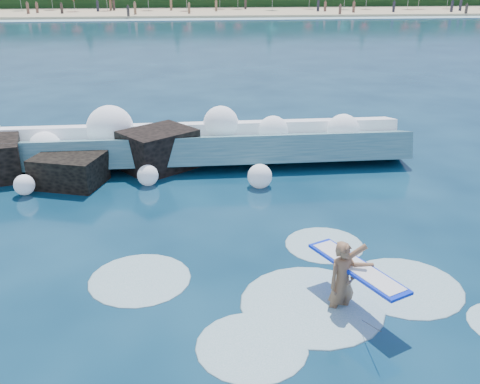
{
  "coord_description": "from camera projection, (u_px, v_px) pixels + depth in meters",
  "views": [
    {
      "loc": [
        0.27,
        -9.89,
        6.16
      ],
      "look_at": [
        1.5,
        2.0,
        1.2
      ],
      "focal_mm": 40.0,
      "sensor_mm": 36.0,
      "label": 1
    }
  ],
  "objects": [
    {
      "name": "surfer_with_board",
      "position": [
        346.0,
        280.0,
        10.32
      ],
      "size": [
        1.47,
        2.9,
        1.73
      ],
      "color": "#926444",
      "rests_on": "ground"
    },
    {
      "name": "surf_foam",
      "position": [
        307.0,
        294.0,
        10.99
      ],
      "size": [
        8.87,
        5.56,
        0.15
      ],
      "color": "silver",
      "rests_on": "ground"
    },
    {
      "name": "wave_spray",
      "position": [
        124.0,
        135.0,
        18.15
      ],
      "size": [
        15.21,
        4.24,
        1.97
      ],
      "color": "white",
      "rests_on": "ground"
    },
    {
      "name": "wet_band",
      "position": [
        180.0,
        19.0,
        72.97
      ],
      "size": [
        140.0,
        5.0,
        0.08
      ],
      "primitive_type": "cube",
      "color": "silver",
      "rests_on": "ground"
    },
    {
      "name": "beach",
      "position": [
        180.0,
        12.0,
        83.02
      ],
      "size": [
        140.0,
        20.0,
        0.4
      ],
      "primitive_type": "cube",
      "color": "tan",
      "rests_on": "ground"
    },
    {
      "name": "beachgoers",
      "position": [
        134.0,
        8.0,
        78.25
      ],
      "size": [
        102.45,
        12.79,
        1.94
      ],
      "color": "#3F332D",
      "rests_on": "ground"
    },
    {
      "name": "breaking_wave",
      "position": [
        140.0,
        147.0,
        18.37
      ],
      "size": [
        18.22,
        2.83,
        1.57
      ],
      "color": "teal",
      "rests_on": "ground"
    },
    {
      "name": "rock_cluster",
      "position": [
        62.0,
        161.0,
        17.17
      ],
      "size": [
        8.64,
        3.61,
        1.55
      ],
      "color": "black",
      "rests_on": "ground"
    },
    {
      "name": "ground",
      "position": [
        180.0,
        282.0,
        11.43
      ],
      "size": [
        200.0,
        200.0,
        0.0
      ],
      "primitive_type": "plane",
      "color": "#07253B",
      "rests_on": "ground"
    }
  ]
}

